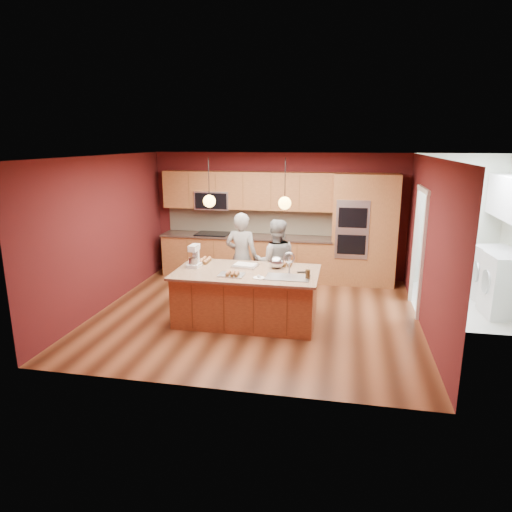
% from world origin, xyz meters
% --- Properties ---
extents(floor, '(5.50, 5.50, 0.00)m').
position_xyz_m(floor, '(0.00, 0.00, 0.00)').
color(floor, '#412010').
rests_on(floor, ground).
extents(ceiling, '(5.50, 5.50, 0.00)m').
position_xyz_m(ceiling, '(0.00, 0.00, 2.70)').
color(ceiling, white).
rests_on(ceiling, ground).
extents(wall_back, '(5.50, 0.00, 5.50)m').
position_xyz_m(wall_back, '(0.00, 2.50, 1.35)').
color(wall_back, '#4F1517').
rests_on(wall_back, ground).
extents(wall_front, '(5.50, 0.00, 5.50)m').
position_xyz_m(wall_front, '(0.00, -2.50, 1.35)').
color(wall_front, '#4F1517').
rests_on(wall_front, ground).
extents(wall_left, '(0.00, 5.00, 5.00)m').
position_xyz_m(wall_left, '(-2.75, 0.00, 1.35)').
color(wall_left, '#4F1517').
rests_on(wall_left, ground).
extents(wall_right, '(0.00, 5.00, 5.00)m').
position_xyz_m(wall_right, '(2.75, 0.00, 1.35)').
color(wall_right, '#4F1517').
rests_on(wall_right, ground).
extents(cabinet_run, '(3.74, 0.64, 2.30)m').
position_xyz_m(cabinet_run, '(-0.68, 2.25, 0.98)').
color(cabinet_run, brown).
rests_on(cabinet_run, floor).
extents(oven_column, '(1.30, 0.62, 2.30)m').
position_xyz_m(oven_column, '(1.85, 2.19, 1.15)').
color(oven_column, brown).
rests_on(oven_column, floor).
extents(doorway_trim, '(0.08, 1.11, 2.20)m').
position_xyz_m(doorway_trim, '(2.73, 0.80, 1.05)').
color(doorway_trim, silver).
rests_on(doorway_trim, wall_right).
extents(pendant_left, '(0.20, 0.20, 0.80)m').
position_xyz_m(pendant_left, '(-0.71, -0.28, 2.00)').
color(pendant_left, black).
rests_on(pendant_left, ceiling).
extents(pendant_right, '(0.20, 0.20, 0.80)m').
position_xyz_m(pendant_right, '(0.51, -0.28, 2.00)').
color(pendant_right, black).
rests_on(pendant_right, ceiling).
extents(island, '(2.35, 1.32, 1.25)m').
position_xyz_m(island, '(-0.08, -0.29, 0.44)').
color(island, brown).
rests_on(island, floor).
extents(person_left, '(0.66, 0.47, 1.69)m').
position_xyz_m(person_left, '(-0.39, 0.63, 0.84)').
color(person_left, black).
rests_on(person_left, floor).
extents(person_right, '(0.86, 0.72, 1.58)m').
position_xyz_m(person_right, '(0.24, 0.63, 0.79)').
color(person_right, slate).
rests_on(person_right, floor).
extents(stand_mixer, '(0.21, 0.28, 0.38)m').
position_xyz_m(stand_mixer, '(-1.03, -0.19, 1.03)').
color(stand_mixer, silver).
rests_on(stand_mixer, island).
extents(sheet_cake, '(0.45, 0.36, 0.05)m').
position_xyz_m(sheet_cake, '(-0.18, -0.03, 0.89)').
color(sheet_cake, silver).
rests_on(sheet_cake, island).
extents(cooling_rack, '(0.40, 0.29, 0.02)m').
position_xyz_m(cooling_rack, '(-0.28, -0.58, 0.88)').
color(cooling_rack, silver).
rests_on(cooling_rack, island).
extents(mixing_bowl, '(0.25, 0.25, 0.21)m').
position_xyz_m(mixing_bowl, '(0.36, -0.02, 0.97)').
color(mixing_bowl, '#ABAEB2').
rests_on(mixing_bowl, island).
extents(plate, '(0.18, 0.18, 0.01)m').
position_xyz_m(plate, '(0.17, -0.65, 0.87)').
color(plate, white).
rests_on(plate, island).
extents(tumbler, '(0.07, 0.07, 0.14)m').
position_xyz_m(tumbler, '(0.92, -0.52, 0.94)').
color(tumbler, '#392813').
rests_on(tumbler, island).
extents(phone, '(0.15, 0.10, 0.01)m').
position_xyz_m(phone, '(0.79, -0.20, 0.87)').
color(phone, black).
rests_on(phone, island).
extents(cupcakes_left, '(0.17, 0.34, 0.08)m').
position_xyz_m(cupcakes_left, '(-0.93, 0.10, 0.90)').
color(cupcakes_left, '#B97548').
rests_on(cupcakes_left, island).
extents(cupcakes_rack, '(0.21, 0.21, 0.06)m').
position_xyz_m(cupcakes_rack, '(-0.25, -0.63, 0.92)').
color(cupcakes_rack, '#B97548').
rests_on(cupcakes_rack, island).
extents(cupcakes_right, '(0.17, 0.26, 0.08)m').
position_xyz_m(cupcakes_right, '(0.51, 0.17, 0.90)').
color(cupcakes_right, '#B97548').
rests_on(cupcakes_right, island).
extents(washer, '(0.72, 0.74, 1.08)m').
position_xyz_m(washer, '(4.21, 0.78, 0.54)').
color(washer, silver).
rests_on(washer, floor).
extents(dryer, '(0.76, 0.78, 1.03)m').
position_xyz_m(dryer, '(4.22, 1.54, 0.52)').
color(dryer, silver).
rests_on(dryer, floor).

